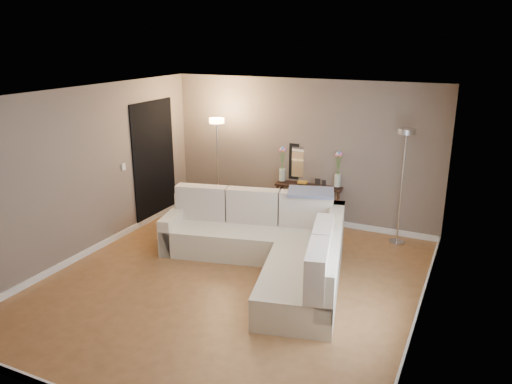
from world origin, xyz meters
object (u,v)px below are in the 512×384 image
at_px(console_table, 305,201).
at_px(floor_lamp_lit, 217,149).
at_px(sectional_sofa, 271,244).
at_px(floor_lamp_unlit, 404,164).

bearing_deg(console_table, floor_lamp_lit, -165.29).
distance_m(sectional_sofa, floor_lamp_unlit, 2.51).
bearing_deg(console_table, sectional_sofa, -85.28).
bearing_deg(sectional_sofa, floor_lamp_lit, 138.83).
distance_m(console_table, floor_lamp_lit, 1.86).
bearing_deg(floor_lamp_unlit, sectional_sofa, -132.62).
relative_size(sectional_sofa, floor_lamp_unlit, 1.72).
distance_m(sectional_sofa, floor_lamp_lit, 2.49).
bearing_deg(floor_lamp_unlit, console_table, 172.52).
xyz_separation_m(console_table, floor_lamp_lit, (-1.56, -0.41, 0.91)).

